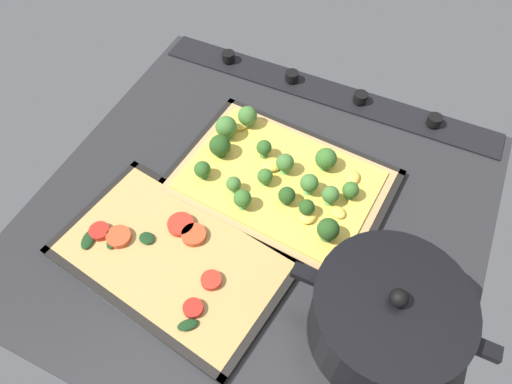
% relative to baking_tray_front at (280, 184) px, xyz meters
% --- Properties ---
extents(ground_plane, '(0.74, 0.72, 0.03)m').
position_rel_baking_tray_front_xyz_m(ground_plane, '(0.01, 0.07, -0.02)').
color(ground_plane, '#28282B').
extents(stove_control_panel, '(0.71, 0.07, 0.03)m').
position_rel_baking_tray_front_xyz_m(stove_control_panel, '(0.01, -0.26, 0.00)').
color(stove_control_panel, black).
rests_on(stove_control_panel, ground_plane).
extents(baking_tray_front, '(0.39, 0.30, 0.01)m').
position_rel_baking_tray_front_xyz_m(baking_tray_front, '(0.00, 0.00, 0.00)').
color(baking_tray_front, black).
rests_on(baking_tray_front, ground_plane).
extents(broccoli_pizza, '(0.37, 0.27, 0.06)m').
position_rel_baking_tray_front_xyz_m(broccoli_pizza, '(0.01, -0.00, 0.02)').
color(broccoli_pizza, tan).
rests_on(broccoli_pizza, baking_tray_front).
extents(baking_tray_back, '(0.39, 0.27, 0.01)m').
position_rel_baking_tray_front_xyz_m(baking_tray_back, '(0.10, 0.21, 0.00)').
color(baking_tray_back, black).
rests_on(baking_tray_back, ground_plane).
extents(veggie_pizza_back, '(0.36, 0.25, 0.02)m').
position_rel_baking_tray_front_xyz_m(veggie_pizza_back, '(0.10, 0.21, 0.01)').
color(veggie_pizza_back, tan).
rests_on(veggie_pizza_back, baking_tray_back).
extents(cooking_pot, '(0.28, 0.21, 0.14)m').
position_rel_baking_tray_front_xyz_m(cooking_pot, '(-0.23, 0.18, 0.06)').
color(cooking_pot, black).
rests_on(cooking_pot, ground_plane).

